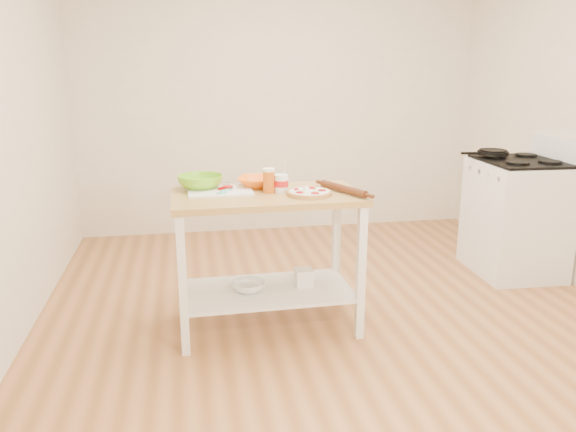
% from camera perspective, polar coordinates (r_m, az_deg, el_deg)
% --- Properties ---
extents(room_shell, '(4.04, 4.54, 2.74)m').
position_cam_1_polar(room_shell, '(3.54, 5.30, 9.83)').
color(room_shell, '#B67743').
rests_on(room_shell, ground).
extents(prep_island, '(1.18, 0.66, 0.90)m').
position_cam_1_polar(prep_island, '(3.55, -2.16, -1.64)').
color(prep_island, '#B28B49').
rests_on(prep_island, ground).
extents(gas_stove, '(0.65, 0.76, 1.11)m').
position_cam_1_polar(gas_stove, '(4.94, 22.14, -0.05)').
color(gas_stove, white).
rests_on(gas_stove, ground).
extents(skillet, '(0.39, 0.25, 0.03)m').
position_cam_1_polar(skillet, '(4.91, 20.02, 6.04)').
color(skillet, black).
rests_on(skillet, gas_stove).
extents(pizza, '(0.28, 0.28, 0.04)m').
position_cam_1_polar(pizza, '(3.44, 2.18, 2.40)').
color(pizza, tan).
rests_on(pizza, prep_island).
extents(cutting_board, '(0.40, 0.30, 0.04)m').
position_cam_1_polar(cutting_board, '(3.55, -6.97, 2.58)').
color(cutting_board, white).
rests_on(cutting_board, prep_island).
extents(spatula, '(0.11, 0.14, 0.01)m').
position_cam_1_polar(spatula, '(3.50, -6.46, 2.54)').
color(spatula, '#4FCBB2').
rests_on(spatula, cutting_board).
extents(knife, '(0.25, 0.14, 0.01)m').
position_cam_1_polar(knife, '(3.69, -8.29, 3.15)').
color(knife, silver).
rests_on(knife, cutting_board).
extents(orange_bowl, '(0.33, 0.33, 0.07)m').
position_cam_1_polar(orange_bowl, '(3.67, -3.00, 3.48)').
color(orange_bowl, orange).
rests_on(orange_bowl, prep_island).
extents(green_bowl, '(0.29, 0.29, 0.09)m').
position_cam_1_polar(green_bowl, '(3.64, -8.90, 3.42)').
color(green_bowl, '#76C81E').
rests_on(green_bowl, prep_island).
extents(beer_pint, '(0.08, 0.08, 0.15)m').
position_cam_1_polar(beer_pint, '(3.50, -1.96, 3.64)').
color(beer_pint, '#C85A11').
rests_on(beer_pint, prep_island).
extents(yogurt_tub, '(0.09, 0.09, 0.20)m').
position_cam_1_polar(yogurt_tub, '(3.52, -0.70, 3.36)').
color(yogurt_tub, white).
rests_on(yogurt_tub, prep_island).
extents(rolling_pin, '(0.21, 0.39, 0.05)m').
position_cam_1_polar(rolling_pin, '(3.51, 5.64, 2.73)').
color(rolling_pin, '#552813').
rests_on(rolling_pin, prep_island).
extents(shelf_glass_bowl, '(0.26, 0.26, 0.07)m').
position_cam_1_polar(shelf_glass_bowl, '(3.64, -4.01, -7.16)').
color(shelf_glass_bowl, silver).
rests_on(shelf_glass_bowl, prep_island).
extents(shelf_bin, '(0.12, 0.12, 0.11)m').
position_cam_1_polar(shelf_bin, '(3.72, 1.62, -6.23)').
color(shelf_bin, white).
rests_on(shelf_bin, prep_island).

